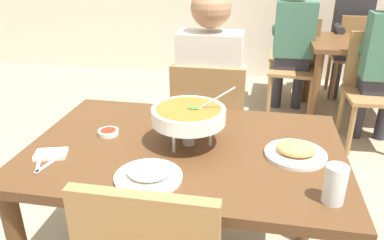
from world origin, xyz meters
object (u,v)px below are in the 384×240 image
(chair_diner_main, at_px, (209,125))
(chair_bg_middle, at_px, (374,83))
(dining_table_main, at_px, (186,168))
(diner_main, at_px, (210,86))
(chair_bg_right, at_px, (356,53))
(chair_bg_left, at_px, (294,60))
(curry_bowl, at_px, (189,116))
(appetizer_plate, at_px, (296,151))
(sauce_dish, at_px, (108,132))
(rice_plate, at_px, (148,174))
(patron_bg_right, at_px, (352,29))
(patron_bg_left, at_px, (294,37))
(dining_table_far, at_px, (365,56))
(chair_bg_corner, at_px, (300,50))
(drink_glass, at_px, (335,186))

(chair_diner_main, xyz_separation_m, chair_bg_middle, (1.19, 1.02, 0.00))
(dining_table_main, relative_size, diner_main, 0.98)
(diner_main, bearing_deg, chair_bg_right, 58.04)
(chair_bg_left, bearing_deg, curry_bowl, -104.46)
(chair_bg_right, bearing_deg, chair_bg_middle, -93.77)
(appetizer_plate, xyz_separation_m, chair_bg_right, (0.81, 2.76, -0.25))
(dining_table_main, height_order, sauce_dish, sauce_dish)
(diner_main, distance_m, rice_plate, 1.02)
(chair_diner_main, distance_m, chair_bg_right, 2.40)
(chair_diner_main, xyz_separation_m, patron_bg_right, (1.19, 2.11, 0.24))
(chair_bg_right, relative_size, patron_bg_left, 0.69)
(rice_plate, relative_size, dining_table_far, 0.24)
(chair_bg_right, height_order, chair_bg_corner, same)
(chair_bg_corner, bearing_deg, rice_plate, -104.18)
(diner_main, relative_size, chair_bg_right, 1.46)
(patron_bg_left, xyz_separation_m, patron_bg_right, (0.62, 0.52, 0.00))
(appetizer_plate, distance_m, drink_glass, 0.30)
(curry_bowl, relative_size, chair_bg_middle, 0.37)
(sauce_dish, relative_size, chair_bg_middle, 0.10)
(chair_bg_corner, height_order, patron_bg_right, patron_bg_right)
(dining_table_main, height_order, chair_diner_main, chair_diner_main)
(curry_bowl, relative_size, appetizer_plate, 1.39)
(chair_bg_left, bearing_deg, patron_bg_left, -137.67)
(chair_bg_middle, relative_size, patron_bg_right, 0.69)
(patron_bg_right, bearing_deg, chair_bg_corner, -175.27)
(chair_diner_main, xyz_separation_m, chair_bg_right, (1.25, 2.04, 0.00))
(chair_bg_corner, bearing_deg, patron_bg_right, 4.73)
(curry_bowl, relative_size, dining_table_far, 0.33)
(dining_table_far, height_order, chair_bg_corner, chair_bg_corner)
(dining_table_main, height_order, dining_table_far, same)
(diner_main, relative_size, dining_table_far, 1.31)
(drink_glass, relative_size, patron_bg_right, 0.10)
(diner_main, bearing_deg, chair_bg_middle, 39.62)
(drink_glass, bearing_deg, appetizer_plate, 108.78)
(diner_main, bearing_deg, chair_diner_main, -90.00)
(chair_diner_main, distance_m, chair_bg_corner, 2.18)
(dining_table_main, relative_size, rice_plate, 5.34)
(diner_main, bearing_deg, chair_bg_left, 69.03)
(drink_glass, distance_m, patron_bg_left, 2.59)
(chair_bg_left, xyz_separation_m, chair_bg_corner, (0.08, 0.45, 0.00))
(appetizer_plate, bearing_deg, curry_bowl, 176.98)
(dining_table_main, relative_size, appetizer_plate, 5.34)
(diner_main, xyz_separation_m, chair_bg_corner, (0.69, 2.03, -0.24))
(chair_bg_left, xyz_separation_m, patron_bg_left, (-0.03, -0.03, 0.24))
(appetizer_plate, distance_m, chair_bg_left, 2.36)
(diner_main, xyz_separation_m, drink_glass, (0.54, -1.03, 0.05))
(chair_diner_main, height_order, drink_glass, chair_diner_main)
(dining_table_far, distance_m, chair_bg_right, 0.53)
(chair_diner_main, xyz_separation_m, patron_bg_left, (0.57, 1.59, 0.24))
(chair_diner_main, xyz_separation_m, drink_glass, (0.54, -1.00, 0.29))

